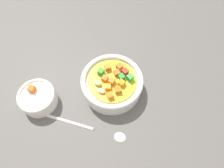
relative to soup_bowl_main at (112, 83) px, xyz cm
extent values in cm
cube|color=#565451|center=(0.01, 0.00, -4.04)|extent=(140.00, 140.00, 2.00)
cylinder|color=white|center=(0.01, 0.00, -0.82)|extent=(16.70, 16.70, 4.43)
torus|color=white|center=(0.01, 0.00, 1.83)|extent=(17.14, 17.14, 1.44)
cylinder|color=gold|center=(0.01, 0.00, 1.60)|extent=(13.47, 13.47, 0.40)
ellipsoid|color=beige|center=(3.61, 1.68, 2.44)|extent=(2.44, 2.02, 1.28)
cube|color=orange|center=(-1.12, -2.07, 2.44)|extent=(1.98, 1.98, 1.29)
cube|color=#378F26|center=(3.26, -1.84, 2.58)|extent=(1.93, 1.93, 1.56)
cube|color=orange|center=(-0.25, 0.75, 2.57)|extent=(1.99, 1.99, 1.55)
cube|color=orange|center=(1.62, -3.49, 2.55)|extent=(1.99, 1.99, 1.51)
cube|color=orange|center=(1.95, -0.38, 2.43)|extent=(1.92, 1.92, 1.26)
cube|color=orange|center=(-1.87, 3.16, 2.54)|extent=(1.83, 1.83, 1.47)
cube|color=orange|center=(0.79, 2.54, 2.47)|extent=(1.61, 1.61, 1.34)
cube|color=orange|center=(-1.64, -4.21, 2.40)|extent=(2.11, 2.11, 1.20)
ellipsoid|color=beige|center=(2.41, 3.79, 2.29)|extent=(2.47, 2.10, 0.99)
cube|color=orange|center=(-0.44, 4.96, 2.53)|extent=(2.05, 2.05, 1.47)
cube|color=green|center=(-2.49, -0.90, 2.44)|extent=(2.10, 2.10, 1.29)
cube|color=orange|center=(-2.64, 1.02, 2.52)|extent=(2.08, 2.08, 1.45)
cube|color=green|center=(-4.77, -0.82, 2.66)|extent=(2.12, 2.12, 1.72)
cube|color=red|center=(-3.30, -2.60, 2.57)|extent=(2.12, 2.12, 1.55)
cylinder|color=silver|center=(10.44, 11.32, -2.61)|extent=(13.84, 3.41, 0.85)
ellipsoid|color=silver|center=(-3.55, 13.95, -2.60)|extent=(3.58, 3.14, 0.88)
cylinder|color=white|center=(19.59, 6.33, -0.96)|extent=(9.88, 9.88, 4.14)
torus|color=white|center=(19.59, 6.33, 1.31)|extent=(9.98, 9.98, 0.79)
cube|color=orange|center=(20.88, 4.94, 1.91)|extent=(1.78, 1.78, 1.60)
camera|label=1|loc=(-2.88, 27.29, 50.67)|focal=33.17mm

